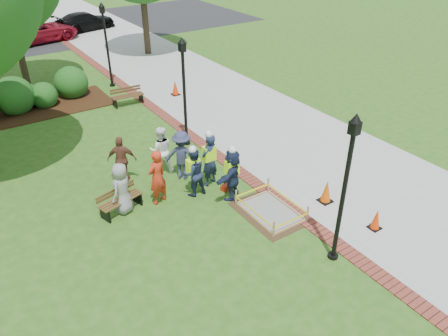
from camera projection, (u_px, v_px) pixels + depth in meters
ground at (232, 217)px, 13.43m from camera, size 100.00×100.00×0.00m
sidewalk at (202, 88)px, 22.93m from camera, size 6.00×60.00×0.02m
brick_edging at (145, 101)px, 21.37m from camera, size 0.50×60.00×0.03m
mulch_bed at (34, 109)px, 20.52m from camera, size 7.00×3.00×0.05m
parking_lot at (26, 34)px, 32.64m from camera, size 36.00×12.00×0.01m
wet_concrete_pad at (271, 206)px, 13.51m from camera, size 1.72×2.31×0.55m
bench_near at (121, 205)px, 13.56m from camera, size 1.48×0.80×0.76m
bench_far at (128, 100)px, 20.92m from camera, size 1.54×0.60×0.82m
cone_front at (376, 220)px, 12.78m from camera, size 0.35×0.35×0.68m
cone_back at (326, 192)px, 13.93m from camera, size 0.41×0.41×0.81m
cone_far at (175, 88)px, 21.95m from camera, size 0.40×0.40×0.79m
toolbox at (226, 187)px, 14.69m from camera, size 0.41×0.28×0.19m
lamp_near at (346, 181)px, 10.61m from camera, size 0.28×0.28×4.26m
lamp_mid at (184, 85)px, 16.31m from camera, size 0.28×0.28×4.26m
lamp_far at (106, 39)px, 22.00m from camera, size 0.28×0.28×4.26m
shrub_b at (18, 112)px, 20.34m from camera, size 1.82×1.82×1.82m
shrub_c at (46, 106)px, 20.91m from camera, size 1.27×1.27×1.27m
shrub_d at (74, 96)px, 22.03m from camera, size 1.64×1.64×1.64m
shrub_e at (30, 104)px, 21.14m from camera, size 1.09×1.09×1.09m
casual_person_a at (122, 188)px, 13.27m from camera, size 0.64×0.60×1.69m
casual_person_b at (157, 177)px, 13.65m from camera, size 0.69×0.56×1.87m
casual_person_c at (161, 150)px, 15.32m from camera, size 0.65×0.55×1.74m
casual_person_d at (122, 159)px, 14.79m from camera, size 0.64×0.58×1.69m
casual_person_e at (182, 155)px, 14.95m from camera, size 0.67×0.65×1.78m
hivis_worker_a at (232, 172)px, 13.91m from camera, size 0.65×0.61×1.87m
hivis_worker_b at (209, 158)px, 14.54m from camera, size 0.69×0.56×2.02m
hivis_worker_c at (193, 171)px, 14.05m from camera, size 0.55×0.37×1.81m
parked_car_c at (42, 42)px, 30.90m from camera, size 2.95×5.19×1.59m
parked_car_d at (87, 30)px, 33.83m from camera, size 2.95×4.83×1.47m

